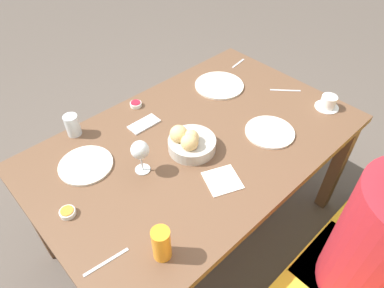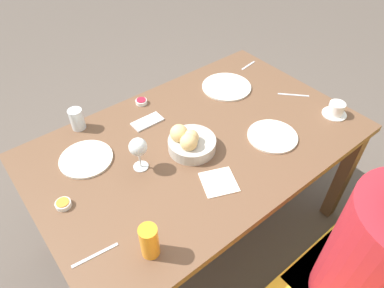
# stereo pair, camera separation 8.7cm
# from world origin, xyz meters

# --- Properties ---
(ground_plane) EXTENTS (10.00, 10.00, 0.00)m
(ground_plane) POSITION_xyz_m (0.00, 0.00, 0.00)
(ground_plane) COLOR #564C44
(dining_table) EXTENTS (1.50, 0.95, 0.71)m
(dining_table) POSITION_xyz_m (0.00, 0.00, 0.63)
(dining_table) COLOR brown
(dining_table) RESTS_ON ground_plane
(seated_person) EXTENTS (0.37, 0.48, 1.20)m
(seated_person) POSITION_xyz_m (-0.11, 0.85, 0.51)
(seated_person) COLOR #23232D
(seated_person) RESTS_ON ground_plane
(bread_basket) EXTENTS (0.21, 0.21, 0.12)m
(bread_basket) POSITION_xyz_m (0.07, 0.02, 0.76)
(bread_basket) COLOR #B2ADA3
(bread_basket) RESTS_ON dining_table
(plate_near_left) EXTENTS (0.27, 0.27, 0.01)m
(plate_near_left) POSITION_xyz_m (-0.39, -0.23, 0.72)
(plate_near_left) COLOR silver
(plate_near_left) RESTS_ON dining_table
(plate_near_right) EXTENTS (0.23, 0.23, 0.01)m
(plate_near_right) POSITION_xyz_m (0.46, -0.20, 0.72)
(plate_near_right) COLOR silver
(plate_near_right) RESTS_ON dining_table
(plate_far_center) EXTENTS (0.23, 0.23, 0.01)m
(plate_far_center) POSITION_xyz_m (-0.28, 0.20, 0.72)
(plate_far_center) COLOR silver
(plate_far_center) RESTS_ON dining_table
(juice_glass) EXTENTS (0.06, 0.06, 0.14)m
(juice_glass) POSITION_xyz_m (0.48, 0.33, 0.78)
(juice_glass) COLOR orange
(juice_glass) RESTS_ON dining_table
(water_tumbler) EXTENTS (0.07, 0.07, 0.10)m
(water_tumbler) POSITION_xyz_m (0.39, -0.42, 0.76)
(water_tumbler) COLOR silver
(water_tumbler) RESTS_ON dining_table
(wine_glass) EXTENTS (0.08, 0.08, 0.16)m
(wine_glass) POSITION_xyz_m (0.30, -0.02, 0.82)
(wine_glass) COLOR silver
(wine_glass) RESTS_ON dining_table
(coffee_cup) EXTENTS (0.12, 0.12, 0.07)m
(coffee_cup) POSITION_xyz_m (-0.64, 0.28, 0.74)
(coffee_cup) COLOR white
(coffee_cup) RESTS_ON dining_table
(jam_bowl_berry) EXTENTS (0.06, 0.06, 0.02)m
(jam_bowl_berry) POSITION_xyz_m (0.06, -0.40, 0.72)
(jam_bowl_berry) COLOR white
(jam_bowl_berry) RESTS_ON dining_table
(jam_bowl_honey) EXTENTS (0.06, 0.06, 0.02)m
(jam_bowl_honey) POSITION_xyz_m (0.64, -0.03, 0.72)
(jam_bowl_honey) COLOR white
(jam_bowl_honey) RESTS_ON dining_table
(fork_silver) EXTENTS (0.12, 0.13, 0.00)m
(fork_silver) POSITION_xyz_m (-0.62, 0.05, 0.71)
(fork_silver) COLOR #B7B7BC
(fork_silver) RESTS_ON dining_table
(knife_silver) EXTENTS (0.16, 0.03, 0.00)m
(knife_silver) POSITION_xyz_m (0.64, 0.23, 0.71)
(knife_silver) COLOR #B7B7BC
(knife_silver) RESTS_ON dining_table
(spoon_coffee) EXTENTS (0.12, 0.03, 0.00)m
(spoon_coffee) POSITION_xyz_m (-0.64, -0.32, 0.71)
(spoon_coffee) COLOR #B7B7BC
(spoon_coffee) RESTS_ON dining_table
(napkin) EXTENTS (0.18, 0.18, 0.00)m
(napkin) POSITION_xyz_m (0.10, 0.25, 0.71)
(napkin) COLOR silver
(napkin) RESTS_ON dining_table
(cell_phone) EXTENTS (0.15, 0.07, 0.01)m
(cell_phone) POSITION_xyz_m (0.12, -0.25, 0.72)
(cell_phone) COLOR silver
(cell_phone) RESTS_ON dining_table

